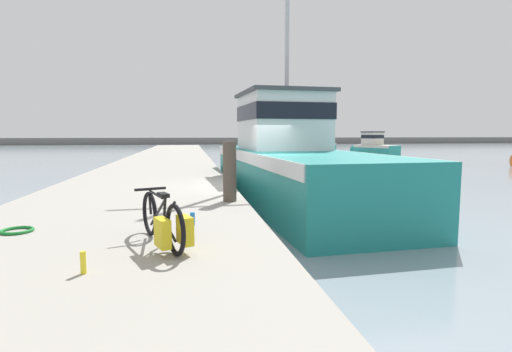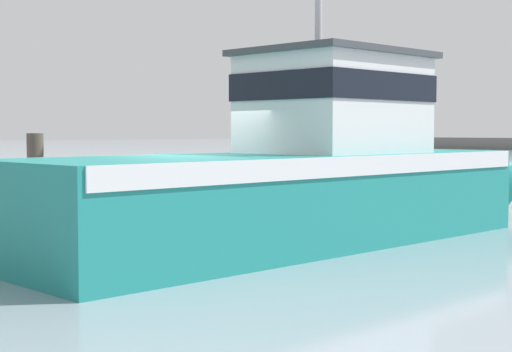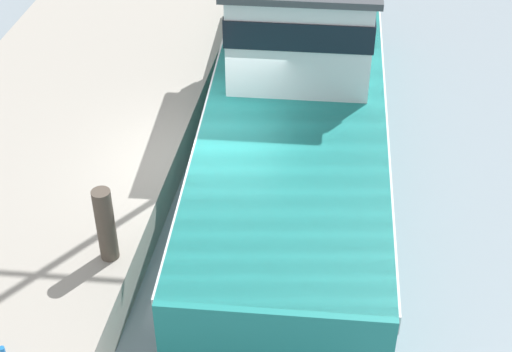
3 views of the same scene
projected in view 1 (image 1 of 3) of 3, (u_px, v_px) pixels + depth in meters
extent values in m
plane|color=#84939E|center=(256.00, 211.00, 11.50)|extent=(320.00, 320.00, 0.00)
cube|color=#A39E93|center=(142.00, 201.00, 10.93)|extent=(5.03, 80.00, 0.78)
cube|color=slate|center=(335.00, 140.00, 87.83)|extent=(180.00, 5.00, 1.36)
cube|color=teal|center=(294.00, 177.00, 12.74)|extent=(3.90, 11.01, 1.69)
cone|color=teal|center=(251.00, 163.00, 18.92)|extent=(1.73, 2.05, 1.60)
cube|color=silver|center=(295.00, 156.00, 12.67)|extent=(3.95, 10.80, 0.34)
cube|color=silver|center=(282.00, 122.00, 13.86)|extent=(2.76, 3.29, 1.86)
cube|color=black|center=(282.00, 113.00, 13.83)|extent=(2.82, 3.36, 0.52)
cube|color=#3D4247|center=(283.00, 93.00, 13.76)|extent=(2.98, 3.55, 0.12)
cube|color=teal|center=(376.00, 151.00, 37.17)|extent=(3.24, 4.41, 1.15)
cone|color=teal|center=(357.00, 150.00, 39.15)|extent=(1.30, 1.12, 1.09)
cube|color=beige|center=(377.00, 146.00, 37.12)|extent=(3.24, 4.35, 0.23)
cube|color=beige|center=(372.00, 139.00, 37.47)|extent=(1.87, 1.96, 1.16)
cube|color=black|center=(372.00, 137.00, 37.45)|extent=(1.91, 2.00, 0.33)
cube|color=#3D4247|center=(373.00, 132.00, 37.40)|extent=(2.02, 2.12, 0.12)
cube|color=teal|center=(325.00, 147.00, 51.26)|extent=(3.91, 4.44, 0.95)
cone|color=teal|center=(330.00, 147.00, 53.46)|extent=(1.17, 1.14, 0.90)
cube|color=silver|center=(325.00, 144.00, 51.22)|extent=(3.89, 4.40, 0.19)
cube|color=silver|center=(326.00, 140.00, 51.64)|extent=(1.83, 1.75, 0.80)
cube|color=black|center=(326.00, 139.00, 51.62)|extent=(1.87, 1.78, 0.22)
cube|color=#3D4247|center=(326.00, 137.00, 51.59)|extent=(1.98, 1.89, 0.12)
cylinder|color=#B2B2B7|center=(326.00, 126.00, 51.29)|extent=(0.14, 0.14, 2.59)
cylinder|color=#B2B2B7|center=(326.00, 121.00, 51.22)|extent=(1.39, 1.04, 0.10)
torus|color=black|center=(175.00, 230.00, 4.76)|extent=(0.28, 0.61, 0.63)
torus|color=black|center=(150.00, 214.00, 5.71)|extent=(0.28, 0.61, 0.63)
cylinder|color=black|center=(171.00, 232.00, 4.92)|extent=(0.17, 0.36, 0.18)
cylinder|color=black|center=(164.00, 216.00, 5.11)|extent=(0.09, 0.15, 0.48)
cylinder|color=black|center=(169.00, 213.00, 4.95)|extent=(0.21, 0.47, 0.36)
cylinder|color=black|center=(158.00, 213.00, 5.36)|extent=(0.28, 0.67, 0.49)
cylinder|color=black|center=(156.00, 195.00, 5.38)|extent=(0.24, 0.55, 0.05)
cylinder|color=black|center=(150.00, 203.00, 5.67)|extent=(0.07, 0.11, 0.32)
cylinder|color=black|center=(150.00, 189.00, 5.62)|extent=(0.43, 0.19, 0.04)
cube|color=black|center=(163.00, 195.00, 5.10)|extent=(0.18, 0.26, 0.05)
cube|color=gold|center=(163.00, 233.00, 4.74)|extent=(0.23, 0.34, 0.35)
cube|color=gold|center=(185.00, 230.00, 4.88)|extent=(0.23, 0.34, 0.35)
cylinder|color=#51473D|center=(230.00, 171.00, 8.57)|extent=(0.29, 0.29, 1.30)
torus|color=#197A2D|center=(17.00, 230.00, 5.93)|extent=(0.46, 0.46, 0.05)
cylinder|color=blue|center=(192.00, 219.00, 6.37)|extent=(0.08, 0.08, 0.20)
cylinder|color=yellow|center=(83.00, 263.00, 4.16)|extent=(0.06, 0.06, 0.24)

